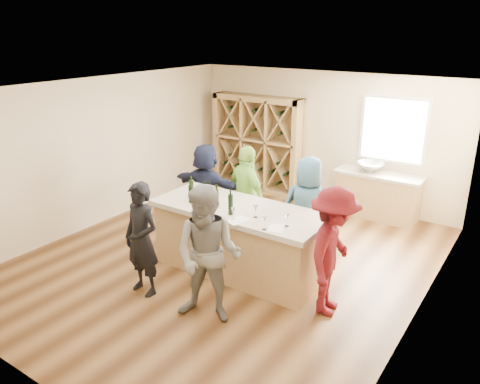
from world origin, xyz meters
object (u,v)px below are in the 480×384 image
Objects in this scene: person_server at (333,252)px; wine_bottle_b at (191,194)px; person_far_right at (307,210)px; person_far_left at (206,188)px; wine_rack at (257,144)px; wine_bottle_a at (191,190)px; wine_bottle_f at (231,205)px; sink at (370,167)px; person_near_left at (142,239)px; wine_bottle_c at (205,194)px; person_near_right at (208,255)px; person_far_mid at (247,196)px; wine_bottle_d at (210,196)px; tasting_counter_base at (239,242)px; wine_bottle_e at (217,198)px.

wine_bottle_b is at bearing 82.13° from person_server.
person_far_right is 1.05× the size of person_far_left.
wine_rack is 3.91m from wine_bottle_b.
wine_bottle_f reaches higher than wine_bottle_a.
sink is 4.97m from person_near_left.
wine_bottle_a is 0.16× the size of person_far_right.
wine_bottle_c is 1.51m from person_near_right.
sink is 0.32× the size of person_near_left.
person_far_mid is at bearing 86.46° from person_near_left.
person_server is at bearing 2.86° from wine_bottle_f.
person_server reaches higher than person_far_right.
wine_bottle_d is at bearing 109.10° from person_near_right.
person_far_mid is (-0.06, 1.12, -0.34)m from wine_bottle_d.
person_far_left is at bearing 145.03° from tasting_counter_base.
person_server is 1.00× the size of person_far_mid.
wine_bottle_e is 0.16× the size of person_server.
person_far_left is (-1.42, 1.00, 0.33)m from tasting_counter_base.
wine_bottle_d is at bearing 28.36° from person_far_right.
person_far_right is at bearing 61.04° from person_near_left.
person_far_left is (-0.63, 2.27, -0.00)m from person_near_left.
wine_bottle_e is 1.67m from person_far_left.
person_near_right is (0.38, -1.27, 0.42)m from tasting_counter_base.
wine_rack is 0.85× the size of tasting_counter_base.
wine_bottle_a is 1.72m from person_near_right.
person_far_mid is at bearing 85.65° from wine_bottle_c.
person_near_right reaches higher than person_server.
person_near_left is 1.35m from wine_bottle_f.
person_near_right is 1.62m from person_server.
wine_bottle_d is at bearing 117.24° from person_far_mid.
person_far_left is 5.57× the size of wine_bottle_f.
person_server is at bearing -7.76° from tasting_counter_base.
wine_bottle_a is 0.43m from wine_bottle_d.
person_far_right is at bearing -155.03° from person_far_mid.
tasting_counter_base is at bearing 142.08° from person_far_left.
tasting_counter_base is 0.80m from wine_bottle_e.
person_far_mid reaches higher than wine_bottle_a.
person_far_right is 5.85× the size of wine_bottle_f.
person_far_right reaches higher than wine_bottle_f.
wine_rack reaches higher than sink.
wine_bottle_f is at bearing -3.52° from wine_bottle_b.
person_near_right is at bearing 125.68° from person_far_left.
wine_bottle_c is at bearing 23.56° from person_far_right.
wine_bottle_d is (0.14, -0.06, 0.02)m from wine_bottle_c.
person_near_right reaches higher than sink.
person_server is 5.92× the size of wine_bottle_f.
wine_bottle_e is at bearing 123.65° from person_far_mid.
person_far_left is (-1.00, 1.18, -0.39)m from wine_bottle_d.
tasting_counter_base is at bearing 23.30° from wine_bottle_d.
wine_bottle_c is 1.67m from person_far_right.
wine_rack is 4.00m from tasting_counter_base.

